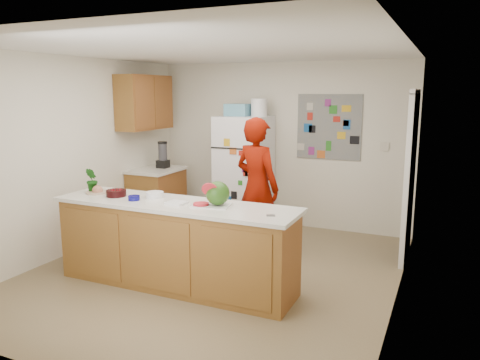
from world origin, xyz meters
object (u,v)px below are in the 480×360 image
at_px(watermelon, 218,193).
at_px(cherry_bowl, 116,193).
at_px(refrigerator, 244,172).
at_px(person, 257,187).

height_order(watermelon, cherry_bowl, watermelon).
height_order(refrigerator, watermelon, refrigerator).
bearing_deg(watermelon, cherry_bowl, -177.56).
height_order(person, cherry_bowl, person).
relative_size(person, watermelon, 7.21).
bearing_deg(cherry_bowl, watermelon, 2.44).
distance_m(refrigerator, watermelon, 2.46).
bearing_deg(person, refrigerator, -41.07).
height_order(refrigerator, cherry_bowl, refrigerator).
xyz_separation_m(person, watermelon, (0.08, -1.25, 0.18)).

